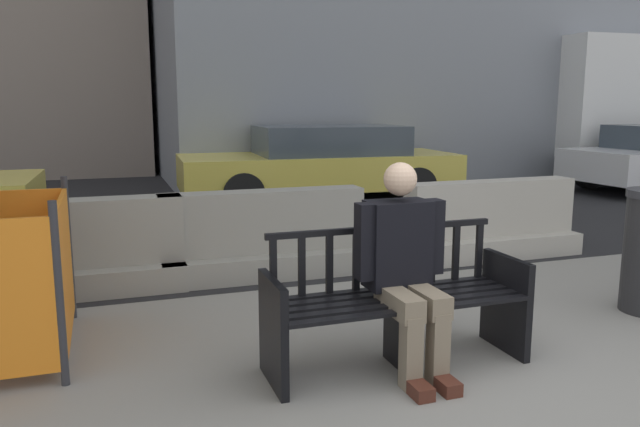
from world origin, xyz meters
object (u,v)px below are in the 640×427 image
(street_bench, at_px, (396,306))
(jersey_barrier_left, at_px, (68,256))
(seated_person, at_px, (404,263))
(jersey_barrier_centre, at_px, (264,241))
(jersey_barrier_right, at_px, (490,225))
(car_sedan_far, at_px, (322,163))

(street_bench, height_order, jersey_barrier_left, street_bench)
(jersey_barrier_left, bearing_deg, seated_person, -49.17)
(street_bench, xyz_separation_m, jersey_barrier_centre, (-0.27, 2.37, -0.06))
(jersey_barrier_centre, relative_size, jersey_barrier_left, 1.00)
(seated_person, xyz_separation_m, jersey_barrier_right, (2.26, 2.37, -0.35))
(jersey_barrier_right, bearing_deg, jersey_barrier_left, 179.53)
(street_bench, height_order, jersey_barrier_centre, street_bench)
(street_bench, relative_size, car_sedan_far, 0.36)
(jersey_barrier_right, height_order, car_sedan_far, car_sedan_far)
(jersey_barrier_left, bearing_deg, street_bench, -48.83)
(seated_person, height_order, jersey_barrier_centre, seated_person)
(jersey_barrier_left, relative_size, jersey_barrier_right, 1.00)
(street_bench, height_order, car_sedan_far, car_sedan_far)
(car_sedan_far, bearing_deg, jersey_barrier_centre, -116.46)
(seated_person, bearing_deg, street_bench, 113.11)
(jersey_barrier_centre, xyz_separation_m, jersey_barrier_left, (-1.78, -0.02, 0.00))
(street_bench, relative_size, jersey_barrier_right, 0.84)
(jersey_barrier_left, distance_m, car_sedan_far, 5.70)
(street_bench, bearing_deg, jersey_barrier_centre, 96.58)
(jersey_barrier_centre, height_order, jersey_barrier_left, same)
(jersey_barrier_left, bearing_deg, car_sedan_far, 47.33)
(street_bench, distance_m, seated_person, 0.30)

